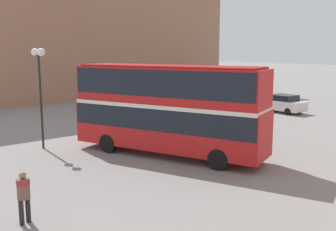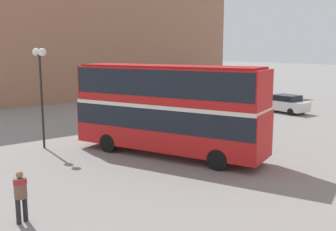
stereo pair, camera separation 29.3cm
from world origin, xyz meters
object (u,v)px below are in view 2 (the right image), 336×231
double_decker_bus (168,105)px  pedestrian_foreground (21,191)px  street_lamp_twin_globe (40,68)px  parked_car_kerb_near (285,104)px

double_decker_bus → pedestrian_foreground: (3.38, -8.73, -1.63)m
pedestrian_foreground → street_lamp_twin_globe: bearing=-44.3°
pedestrian_foreground → street_lamp_twin_globe: 10.48m
parked_car_kerb_near → pedestrian_foreground: bearing=108.3°
double_decker_bus → pedestrian_foreground: double_decker_bus is taller
street_lamp_twin_globe → pedestrian_foreground: bearing=-25.5°
double_decker_bus → street_lamp_twin_globe: 7.36m
double_decker_bus → parked_car_kerb_near: double_decker_bus is taller
street_lamp_twin_globe → parked_car_kerb_near: bearing=86.8°
double_decker_bus → street_lamp_twin_globe: (-5.56, -4.47, 1.81)m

